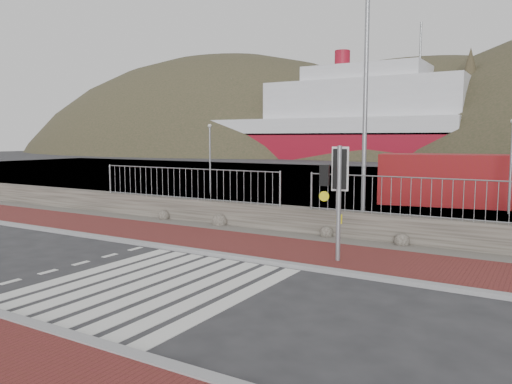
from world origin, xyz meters
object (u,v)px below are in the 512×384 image
Objects in this scene: streetlight at (369,93)px; shipping_container at (443,179)px; traffic_signal_far at (337,179)px; ferry at (326,125)px.

streetlight reaches higher than shipping_container.
shipping_container is (0.67, 9.61, -3.51)m from streetlight.
streetlight is (-0.55, 4.07, 2.52)m from traffic_signal_far.
traffic_signal_far is at bearing -99.98° from shipping_container.
traffic_signal_far is 4.82m from streetlight.
streetlight is 10.26m from shipping_container.
traffic_signal_far is at bearing -67.68° from streetlight.
ferry reaches higher than shipping_container.
traffic_signal_far is 0.37× the size of streetlight.
ferry is at bearing 109.30° from shipping_container.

